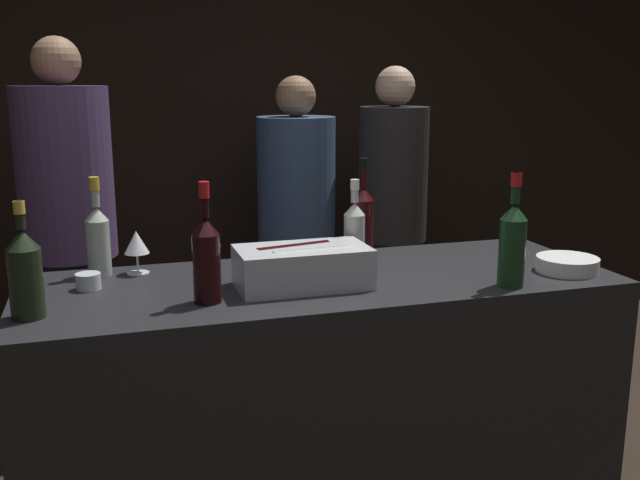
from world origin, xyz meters
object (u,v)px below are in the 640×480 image
wine_glass (137,244)px  person_in_hoodie (392,209)px  ice_bin_with_bottles (303,265)px  red_wine_bottle_tall (206,257)px  bowl_white (567,264)px  red_wine_bottle_burgundy (512,242)px  red_wine_bottle_black_foil (363,219)px  rose_wine_bottle (98,237)px  champagne_bottle (25,272)px  person_grey_polo (297,217)px  candle_votive (88,281)px  white_wine_bottle (354,233)px  person_blond_tee (69,221)px

wine_glass → person_in_hoodie: person_in_hoodie is taller
ice_bin_with_bottles → red_wine_bottle_tall: size_ratio=1.16×
bowl_white → person_in_hoodie: (0.02, 1.55, -0.08)m
red_wine_bottle_burgundy → red_wine_bottle_black_foil: bearing=121.0°
ice_bin_with_bottles → rose_wine_bottle: rose_wine_bottle is taller
wine_glass → champagne_bottle: 0.49m
bowl_white → champagne_bottle: 1.70m
wine_glass → rose_wine_bottle: 0.12m
red_wine_bottle_black_foil → person_grey_polo: size_ratio=0.22×
candle_votive → red_wine_bottle_tall: size_ratio=0.22×
champagne_bottle → person_in_hoodie: 2.30m
candle_votive → rose_wine_bottle: (0.04, 0.16, 0.10)m
red_wine_bottle_black_foil → candle_votive: bearing=-171.0°
wine_glass → white_wine_bottle: 0.73m
person_in_hoodie → wine_glass: bearing=16.9°
bowl_white → wine_glass: size_ratio=1.42×
red_wine_bottle_burgundy → person_in_hoodie: size_ratio=0.21×
rose_wine_bottle → white_wine_bottle: 0.85m
bowl_white → red_wine_bottle_burgundy: red_wine_bottle_burgundy is taller
red_wine_bottle_tall → person_in_hoodie: (1.23, 1.54, -0.19)m
white_wine_bottle → candle_votive: bearing=179.2°
red_wine_bottle_tall → white_wine_bottle: (0.53, 0.23, -0.01)m
wine_glass → person_grey_polo: size_ratio=0.09×
red_wine_bottle_tall → person_in_hoodie: 1.98m
red_wine_bottle_black_foil → person_grey_polo: 1.28m
white_wine_bottle → bowl_white: bearing=-19.8°
champagne_bottle → person_blond_tee: person_blond_tee is taller
candle_votive → person_in_hoodie: 2.03m
red_wine_bottle_tall → champagne_bottle: bearing=179.4°
rose_wine_bottle → person_blond_tee: size_ratio=0.18×
wine_glass → champagne_bottle: size_ratio=0.45×
bowl_white → white_wine_bottle: white_wine_bottle is taller
wine_glass → champagne_bottle: bearing=-129.1°
champagne_bottle → wine_glass: bearing=50.9°
red_wine_bottle_tall → person_in_hoodie: person_in_hoodie is taller
red_wine_bottle_tall → person_grey_polo: size_ratio=0.21×
ice_bin_with_bottles → champagne_bottle: (-0.79, -0.07, 0.06)m
person_in_hoodie → person_grey_polo: size_ratio=1.03×
ice_bin_with_bottles → candle_votive: (-0.64, 0.17, -0.04)m
white_wine_bottle → person_grey_polo: bearing=82.6°
candle_votive → red_wine_bottle_burgundy: size_ratio=0.22×
person_grey_polo → champagne_bottle: bearing=66.5°
red_wine_bottle_tall → white_wine_bottle: bearing=23.2°
wine_glass → candle_votive: wine_glass is taller
wine_glass → red_wine_bottle_black_foil: red_wine_bottle_black_foil is taller
red_wine_bottle_burgundy → ice_bin_with_bottles: bearing=163.3°
red_wine_bottle_black_foil → red_wine_bottle_burgundy: (0.30, -0.51, 0.00)m
person_blond_tee → red_wine_bottle_tall: bearing=43.0°
bowl_white → champagne_bottle: bearing=179.3°
red_wine_bottle_tall → person_in_hoodie: size_ratio=0.21×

